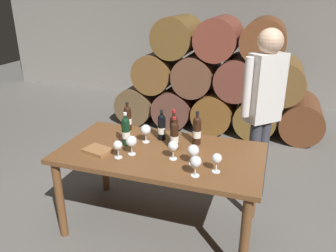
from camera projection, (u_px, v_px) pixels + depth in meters
name	position (u px, v px, depth m)	size (l,w,h in m)	color
ground_plane	(161.00, 225.00, 3.07)	(14.00, 14.00, 0.00)	#66635E
cellar_back_wall	(235.00, 27.00, 6.25)	(10.00, 0.24, 2.80)	gray
barrel_stack	(217.00, 80.00, 5.08)	(3.12, 0.90, 1.69)	brown
dining_table	(161.00, 161.00, 2.82)	(1.70, 0.90, 0.76)	brown
wine_bottle_0	(174.00, 129.00, 2.87)	(0.07, 0.07, 0.31)	black
wine_bottle_1	(128.00, 118.00, 3.18)	(0.07, 0.07, 0.28)	black
wine_bottle_2	(126.00, 131.00, 2.86)	(0.07, 0.07, 0.30)	black
wine_bottle_3	(174.00, 135.00, 2.78)	(0.07, 0.07, 0.29)	black
wine_bottle_4	(162.00, 127.00, 2.97)	(0.07, 0.07, 0.28)	black
wine_bottle_5	(197.00, 130.00, 2.87)	(0.07, 0.07, 0.30)	black
wine_glass_0	(146.00, 130.00, 2.91)	(0.09, 0.09, 0.16)	white
wine_glass_1	(193.00, 151.00, 2.53)	(0.09, 0.09, 0.16)	white
wine_glass_2	(217.00, 159.00, 2.42)	(0.08, 0.08, 0.15)	white
wine_glass_3	(118.00, 146.00, 2.63)	(0.07, 0.07, 0.15)	white
wine_glass_4	(131.00, 142.00, 2.69)	(0.09, 0.09, 0.16)	white
wine_glass_5	(173.00, 146.00, 2.61)	(0.08, 0.08, 0.16)	white
wine_glass_6	(196.00, 162.00, 2.36)	(0.09, 0.09, 0.16)	white
tasting_notebook	(98.00, 150.00, 2.76)	(0.22, 0.16, 0.03)	#936038
sommelier_presenting	(264.00, 102.00, 3.12)	(0.38, 0.37, 1.72)	#383842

